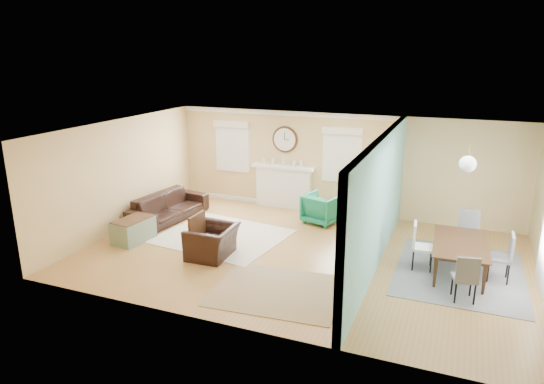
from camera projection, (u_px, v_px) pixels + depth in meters
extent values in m
plane|color=#A27540|center=(302.00, 255.00, 10.13)|extent=(9.00, 9.00, 0.00)
cube|color=tan|center=(340.00, 164.00, 12.44)|extent=(9.00, 0.02, 2.60)
cube|color=tan|center=(239.00, 250.00, 7.09)|extent=(9.00, 0.02, 2.60)
cube|color=tan|center=(121.00, 175.00, 11.37)|extent=(0.02, 6.00, 2.60)
cube|color=white|center=(304.00, 131.00, 9.40)|extent=(9.00, 6.00, 0.02)
cube|color=tan|center=(389.00, 185.00, 10.48)|extent=(0.12, 3.20, 2.60)
cube|color=tan|center=(347.00, 252.00, 7.00)|extent=(0.12, 1.00, 2.60)
cube|color=tan|center=(370.00, 159.00, 7.94)|extent=(0.12, 1.80, 0.40)
cube|color=white|center=(372.00, 216.00, 9.13)|extent=(0.04, 0.12, 2.20)
cube|color=white|center=(350.00, 252.00, 7.53)|extent=(0.04, 0.12, 2.20)
cube|color=white|center=(365.00, 170.00, 8.02)|extent=(0.04, 1.92, 0.12)
cube|color=#79C8C0|center=(382.00, 204.00, 9.20)|extent=(0.02, 6.00, 2.60)
cube|color=white|center=(284.00, 188.00, 13.08)|extent=(1.50, 0.24, 1.10)
cube|color=white|center=(283.00, 167.00, 12.89)|extent=(1.70, 0.30, 0.08)
cube|color=black|center=(285.00, 188.00, 13.18)|extent=(0.85, 0.02, 0.75)
cube|color=gold|center=(283.00, 192.00, 13.10)|extent=(0.85, 0.02, 0.62)
cylinder|color=#462A14|center=(285.00, 139.00, 12.79)|extent=(0.70, 0.06, 0.70)
cylinder|color=silver|center=(285.00, 140.00, 12.76)|extent=(0.60, 0.01, 0.60)
cube|color=black|center=(285.00, 136.00, 12.73)|extent=(0.02, 0.01, 0.20)
cube|color=black|center=(287.00, 140.00, 12.74)|extent=(0.12, 0.01, 0.02)
cube|color=white|center=(233.00, 146.00, 13.44)|extent=(0.90, 0.03, 1.30)
cube|color=white|center=(232.00, 147.00, 13.41)|extent=(1.00, 0.04, 1.40)
cube|color=beige|center=(231.00, 124.00, 13.20)|extent=(1.05, 0.10, 0.18)
cube|color=white|center=(342.00, 155.00, 12.33)|extent=(0.90, 0.03, 1.30)
cube|color=white|center=(342.00, 155.00, 12.30)|extent=(1.00, 0.04, 1.40)
cube|color=beige|center=(342.00, 131.00, 12.09)|extent=(1.05, 0.10, 0.18)
cylinder|color=gold|center=(469.00, 150.00, 8.37)|extent=(0.02, 0.02, 0.30)
sphere|color=white|center=(468.00, 164.00, 8.44)|extent=(0.30, 0.30, 0.30)
cube|color=beige|center=(222.00, 236.00, 11.13)|extent=(2.96, 2.65, 0.01)
cube|color=tan|center=(277.00, 291.00, 8.60)|extent=(2.37, 2.00, 0.01)
cube|color=slate|center=(459.00, 272.00, 9.31)|extent=(2.32, 2.90, 0.01)
imported|color=black|center=(169.00, 207.00, 12.18)|extent=(1.13, 2.34, 0.66)
imported|color=black|center=(212.00, 242.00, 9.96)|extent=(0.93, 1.05, 0.66)
imported|color=#18673E|center=(322.00, 208.00, 11.93)|extent=(0.97, 0.98, 0.73)
cube|color=gray|center=(133.00, 230.00, 10.79)|extent=(0.65, 0.96, 0.50)
cube|color=#462A14|center=(132.00, 219.00, 10.72)|extent=(0.62, 0.92, 0.02)
cube|color=olive|center=(373.00, 224.00, 10.79)|extent=(0.54, 1.62, 0.80)
cube|color=#462A14|center=(357.00, 223.00, 10.41)|extent=(0.01, 0.43, 0.22)
cube|color=#462A14|center=(356.00, 234.00, 10.49)|extent=(0.01, 0.43, 0.22)
cube|color=#462A14|center=(361.00, 216.00, 10.85)|extent=(0.01, 0.43, 0.22)
cube|color=#462A14|center=(361.00, 227.00, 10.92)|extent=(0.01, 0.43, 0.22)
cube|color=#462A14|center=(366.00, 209.00, 11.28)|extent=(0.01, 0.43, 0.22)
cube|color=#462A14|center=(365.00, 220.00, 11.36)|extent=(0.01, 0.43, 0.22)
imported|color=black|center=(374.00, 192.00, 10.59)|extent=(0.21, 1.16, 0.66)
cylinder|color=white|center=(362.00, 243.00, 10.07)|extent=(0.35, 0.35, 0.51)
imported|color=#337F33|center=(363.00, 221.00, 9.93)|extent=(0.49, 0.45, 0.46)
imported|color=#462A14|center=(461.00, 258.00, 9.22)|extent=(1.04, 1.80, 0.62)
cube|color=slate|center=(467.00, 234.00, 10.07)|extent=(0.46, 0.46, 0.05)
cube|color=slate|center=(468.00, 223.00, 10.00)|extent=(0.41, 0.10, 0.49)
cylinder|color=black|center=(475.00, 243.00, 10.20)|extent=(0.03, 0.03, 0.41)
cylinder|color=black|center=(473.00, 249.00, 9.92)|extent=(0.03, 0.03, 0.41)
cylinder|color=black|center=(459.00, 240.00, 10.35)|extent=(0.03, 0.03, 0.41)
cylinder|color=black|center=(456.00, 246.00, 10.07)|extent=(0.03, 0.03, 0.41)
cube|color=slate|center=(464.00, 278.00, 8.18)|extent=(0.45, 0.45, 0.05)
cube|color=slate|center=(466.00, 266.00, 8.12)|extent=(0.38, 0.13, 0.45)
cylinder|color=black|center=(455.00, 293.00, 8.12)|extent=(0.03, 0.03, 0.38)
cylinder|color=black|center=(452.00, 285.00, 8.41)|extent=(0.03, 0.03, 0.38)
cylinder|color=black|center=(474.00, 295.00, 8.07)|extent=(0.03, 0.03, 0.38)
cylinder|color=black|center=(470.00, 286.00, 8.36)|extent=(0.03, 0.03, 0.38)
cube|color=white|center=(423.00, 248.00, 9.37)|extent=(0.44, 0.44, 0.05)
cube|color=white|center=(424.00, 236.00, 9.30)|extent=(0.08, 0.41, 0.49)
cylinder|color=black|center=(413.00, 254.00, 9.63)|extent=(0.03, 0.03, 0.41)
cylinder|color=black|center=(431.00, 256.00, 9.54)|extent=(0.03, 0.03, 0.41)
cylinder|color=black|center=(413.00, 261.00, 9.33)|extent=(0.03, 0.03, 0.41)
cylinder|color=black|center=(431.00, 263.00, 9.23)|extent=(0.03, 0.03, 0.41)
cube|color=slate|center=(499.00, 258.00, 8.89)|extent=(0.41, 0.41, 0.05)
cube|color=slate|center=(501.00, 246.00, 8.82)|extent=(0.05, 0.41, 0.49)
cylinder|color=black|center=(508.00, 275.00, 8.74)|extent=(0.03, 0.03, 0.41)
cylinder|color=black|center=(488.00, 272.00, 8.86)|extent=(0.03, 0.03, 0.41)
cylinder|color=black|center=(507.00, 268.00, 9.04)|extent=(0.03, 0.03, 0.41)
cylinder|color=black|center=(488.00, 265.00, 9.16)|extent=(0.03, 0.03, 0.41)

